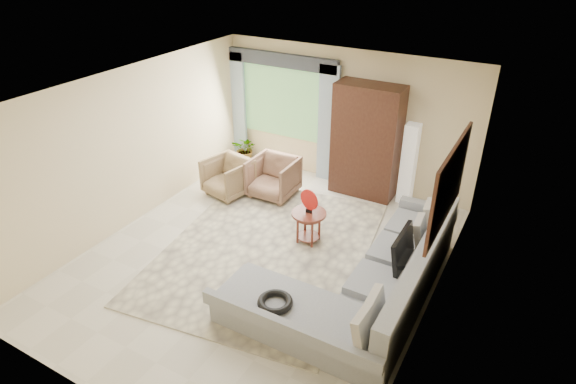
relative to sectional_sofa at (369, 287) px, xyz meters
The scene contains 17 objects.
ground 1.81m from the sectional_sofa, behind, with size 6.00×6.00×0.00m, color silver.
area_rug 1.89m from the sectional_sofa, 168.33° to the left, with size 3.00×4.00×0.02m, color beige.
sectional_sofa is the anchor object (origin of this frame).
tv_screen 0.67m from the sectional_sofa, 58.73° to the left, with size 0.06×0.74×0.48m, color black.
garden_hose 1.39m from the sectional_sofa, 125.08° to the right, with size 0.43×0.43×0.09m, color black.
coffee_table 1.64m from the sectional_sofa, 146.69° to the left, with size 0.55×0.55×0.55m.
red_disc 1.71m from the sectional_sofa, 146.69° to the left, with size 0.34×0.34×0.03m, color red.
armchair_left 3.77m from the sectional_sofa, 155.21° to the left, with size 0.76×0.78×0.71m, color #967E52.
armchair_right 3.29m from the sectional_sofa, 143.71° to the left, with size 0.80×0.83×0.75m, color #8F634E.
potted_plant 4.89m from the sectional_sofa, 143.33° to the left, with size 0.54×0.47×0.60m, color #999999.
armoire 3.24m from the sectional_sofa, 113.06° to the left, with size 1.20×0.55×2.10m, color #321710.
floor_lamp 3.03m from the sectional_sofa, 98.33° to the left, with size 0.24×0.24×1.50m, color silver.
window 4.58m from the sectional_sofa, 134.87° to the left, with size 1.80×0.04×1.40m, color #669E59.
curtain_left 5.25m from the sectional_sofa, 143.84° to the left, with size 0.40×0.08×2.30m, color #9EB7CC.
curtain_right 3.80m from the sectional_sofa, 124.27° to the left, with size 0.40×0.08×2.30m, color #9EB7CC.
valance 4.81m from the sectional_sofa, 135.52° to the left, with size 2.40×0.12×0.26m, color #1E232D.
wall_mirror 1.70m from the sectional_sofa, 37.80° to the left, with size 0.05×1.70×1.05m.
Camera 1 is at (3.28, -5.02, 4.45)m, focal length 30.00 mm.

